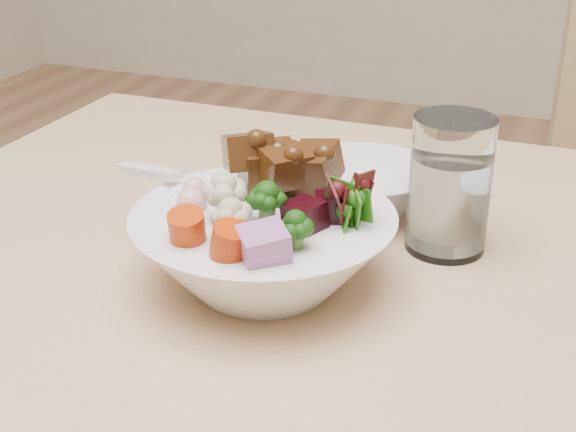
# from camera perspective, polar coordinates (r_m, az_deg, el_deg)

# --- Properties ---
(food_bowl) EXTENTS (0.23, 0.23, 0.13)m
(food_bowl) POSITION_cam_1_polar(r_m,az_deg,el_deg) (0.71, -1.56, -1.97)
(food_bowl) COLOR white
(food_bowl) RESTS_ON dining_table
(soup_spoon) EXTENTS (0.13, 0.07, 0.03)m
(soup_spoon) POSITION_cam_1_polar(r_m,az_deg,el_deg) (0.75, -7.77, 1.97)
(soup_spoon) COLOR white
(soup_spoon) RESTS_ON food_bowl
(water_glass) EXTENTS (0.08, 0.08, 0.13)m
(water_glass) POSITION_cam_1_polar(r_m,az_deg,el_deg) (0.78, 11.40, 1.81)
(water_glass) COLOR silver
(water_glass) RESTS_ON dining_table
(side_bowl) EXTENTS (0.15, 0.15, 0.05)m
(side_bowl) POSITION_cam_1_polar(r_m,az_deg,el_deg) (0.86, 5.49, 1.93)
(side_bowl) COLOR white
(side_bowl) RESTS_ON dining_table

